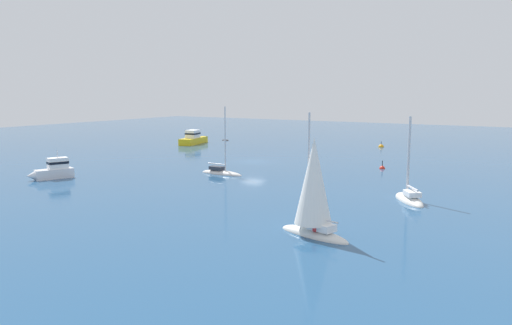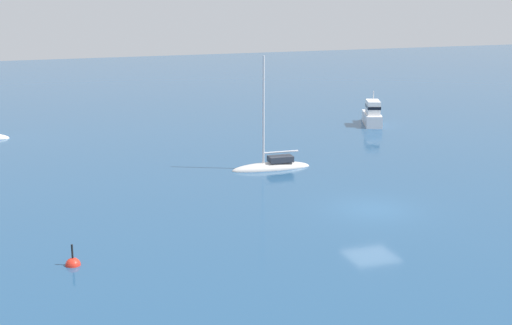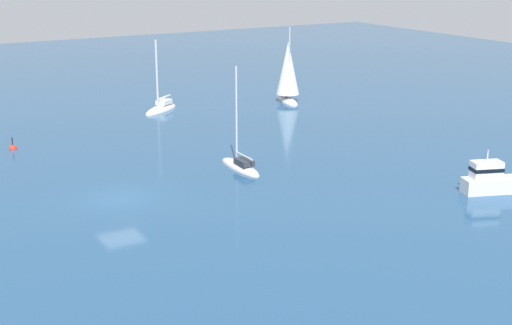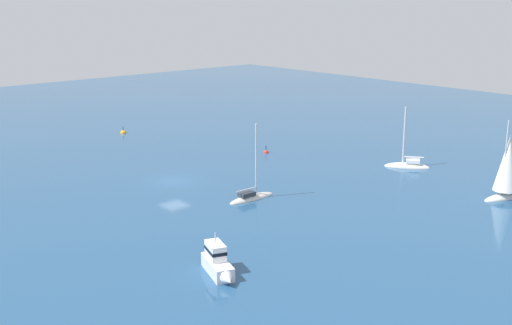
% 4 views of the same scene
% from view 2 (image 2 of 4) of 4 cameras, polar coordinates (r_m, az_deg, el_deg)
% --- Properties ---
extents(ground_plane, '(160.00, 160.00, 0.00)m').
position_cam_2_polar(ground_plane, '(37.52, 9.05, -3.63)').
color(ground_plane, navy).
extents(launch, '(4.44, 2.51, 2.75)m').
position_cam_2_polar(launch, '(59.45, 8.98, 3.70)').
color(launch, white).
rests_on(launch, ground).
extents(ketch, '(1.38, 5.01, 7.32)m').
position_cam_2_polar(ketch, '(45.01, 1.23, -0.31)').
color(ketch, silver).
rests_on(ketch, ground).
extents(channel_buoy, '(0.62, 0.62, 1.20)m').
position_cam_2_polar(channel_buoy, '(30.95, -14.01, -7.72)').
color(channel_buoy, red).
rests_on(channel_buoy, ground).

